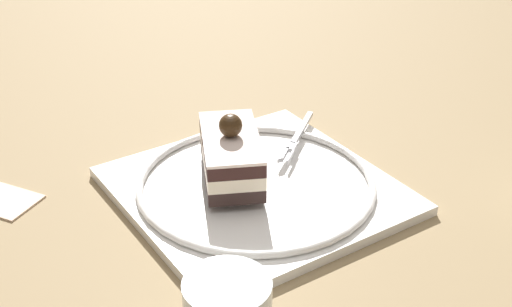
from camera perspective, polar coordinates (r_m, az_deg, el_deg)
ground_plane at (r=0.71m, az=-2.89°, el=-2.88°), size 2.40×2.40×0.00m
dessert_plate at (r=0.69m, az=0.00°, el=-2.81°), size 0.28×0.28×0.02m
cake_slice at (r=0.69m, az=-2.06°, el=-0.06°), size 0.12×0.09×0.07m
fork at (r=0.76m, az=3.34°, el=1.30°), size 0.09×0.09×0.00m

